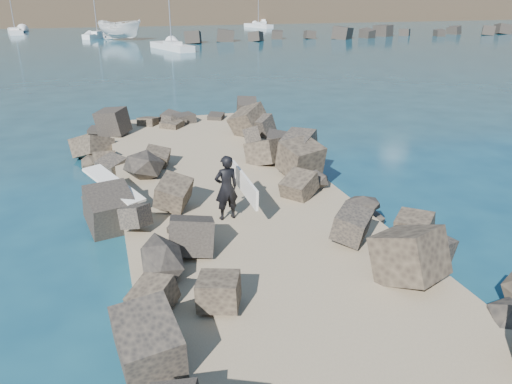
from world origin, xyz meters
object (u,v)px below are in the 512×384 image
(boat_imported, at_px, (120,29))
(sailboat_d, at_px, (258,26))
(surfer_with_board, at_px, (229,187))
(surfboard_resting, at_px, (114,189))

(boat_imported, xyz_separation_m, sailboat_d, (25.43, 19.07, -0.99))
(surfer_with_board, relative_size, sailboat_d, 0.24)
(surfer_with_board, bearing_deg, surfboard_resting, 146.59)
(surfboard_resting, height_order, surfer_with_board, surfer_with_board)
(surfboard_resting, relative_size, surfer_with_board, 1.06)
(surfboard_resting, xyz_separation_m, boat_imported, (3.37, 59.29, 0.31))
(sailboat_d, bearing_deg, boat_imported, -143.13)
(boat_imported, xyz_separation_m, surfer_with_board, (-0.71, -61.04, 0.08))
(surfboard_resting, bearing_deg, sailboat_d, 40.08)
(surfer_with_board, bearing_deg, boat_imported, 89.33)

